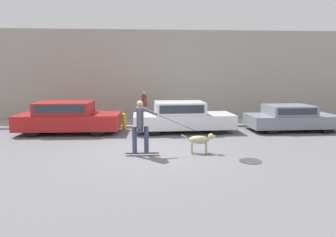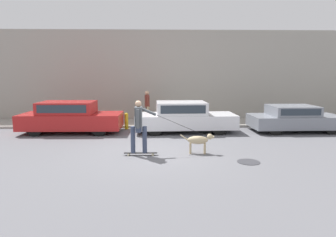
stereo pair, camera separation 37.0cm
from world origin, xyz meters
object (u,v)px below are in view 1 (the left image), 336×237
Objects in this scene: parked_car_0 at (68,118)px; parked_car_1 at (182,117)px; parked_car_2 at (291,118)px; skateboarder at (141,125)px; dog at (200,140)px; pedestrian_with_bag at (144,105)px; fire_hydrant at (124,121)px.

parked_car_0 reaches higher than parked_car_1.
skateboarder is (-6.73, -3.81, 0.43)m from parked_car_2.
dog is at bearing 5.60° from skateboarder.
parked_car_1 is 3.66m from dog.
pedestrian_with_bag is at bearing 114.89° from dog.
parked_car_0 is 3.95× the size of dog.
pedestrian_with_bag is (-1.90, 5.70, 0.57)m from dog.
parked_car_0 is 3.88m from pedestrian_with_bag.
skateboarder reaches higher than parked_car_1.
parked_car_2 is 1.45× the size of skateboarder.
dog is 1.42× the size of fire_hydrant.
parked_car_2 is at bearing -5.57° from fire_hydrant.
pedestrian_with_bag reaches higher than dog.
parked_car_2 is at bearing 43.69° from dog.
pedestrian_with_bag reaches higher than fire_hydrant.
dog is at bearing -89.06° from parked_car_1.
parked_car_1 is 2.70m from pedestrian_with_bag.
pedestrian_with_bag is at bearing 161.88° from parked_car_2.
parked_car_0 is 6.34m from dog.
dog is (0.18, -3.64, -0.22)m from parked_car_1.
dog is (-4.80, -3.65, -0.14)m from parked_car_2.
parked_car_2 is 6.03m from dog.
parked_car_1 is at bearing 65.99° from skateboarder.
parked_car_1 is 2.79× the size of pedestrian_with_bag.
parked_car_2 is at bearing 30.12° from skateboarder.
dog is 2.02m from skateboarder.
parked_car_0 is 2.48m from fire_hydrant.
dog is 0.69× the size of pedestrian_with_bag.
dog is (5.18, -3.65, -0.24)m from parked_car_0.
dog is 0.40× the size of skateboarder.
skateboarder reaches higher than fire_hydrant.
parked_car_0 is at bearing 151.32° from dog.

